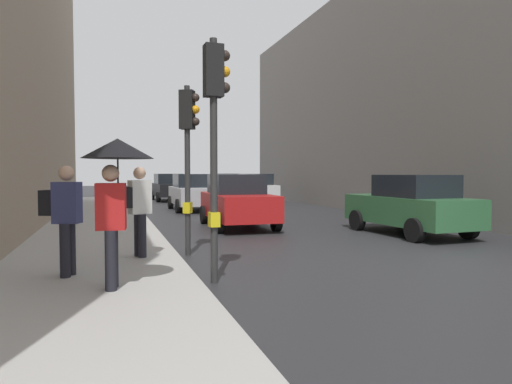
# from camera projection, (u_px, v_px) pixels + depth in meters

# --- Properties ---
(ground_plane) EXTENTS (120.00, 120.00, 0.00)m
(ground_plane) POSITION_uv_depth(u_px,v_px,m) (435.00, 263.00, 9.08)
(ground_plane) COLOR #28282B
(sidewalk_kerb) EXTENTS (3.30, 40.00, 0.16)m
(sidewalk_kerb) POSITION_uv_depth(u_px,v_px,m) (98.00, 234.00, 12.78)
(sidewalk_kerb) COLOR #A8A5A0
(sidewalk_kerb) RESTS_ON ground
(building_facade_right) EXTENTS (12.00, 29.02, 10.80)m
(building_facade_right) POSITION_uv_depth(u_px,v_px,m) (463.00, 102.00, 22.85)
(building_facade_right) COLOR slate
(building_facade_right) RESTS_ON ground
(traffic_light_near_left) EXTENTS (0.44, 0.25, 3.99)m
(traffic_light_near_left) POSITION_uv_depth(u_px,v_px,m) (215.00, 116.00, 7.38)
(traffic_light_near_left) COLOR #2D2D2D
(traffic_light_near_left) RESTS_ON ground
(traffic_light_near_right) EXTENTS (0.45, 0.36, 3.71)m
(traffic_light_near_right) POSITION_uv_depth(u_px,v_px,m) (188.00, 139.00, 9.88)
(traffic_light_near_right) COLOR #2D2D2D
(traffic_light_near_right) RESTS_ON ground
(car_red_sedan) EXTENTS (2.12, 4.25, 1.76)m
(car_red_sedan) POSITION_uv_depth(u_px,v_px,m) (237.00, 201.00, 15.15)
(car_red_sedan) COLOR red
(car_red_sedan) RESTS_ON ground
(car_silver_hatchback) EXTENTS (2.03, 4.21, 1.76)m
(car_silver_hatchback) POSITION_uv_depth(u_px,v_px,m) (193.00, 192.00, 21.98)
(car_silver_hatchback) COLOR #BCBCC1
(car_silver_hatchback) RESTS_ON ground
(car_dark_suv) EXTENTS (2.17, 4.28, 1.76)m
(car_dark_suv) POSITION_uv_depth(u_px,v_px,m) (169.00, 187.00, 29.61)
(car_dark_suv) COLOR black
(car_dark_suv) RESTS_ON ground
(car_green_estate) EXTENTS (2.16, 4.27, 1.76)m
(car_green_estate) POSITION_uv_depth(u_px,v_px,m) (410.00, 205.00, 13.30)
(car_green_estate) COLOR #2D6038
(car_green_estate) RESTS_ON ground
(car_blue_van) EXTENTS (2.17, 4.28, 1.76)m
(car_blue_van) POSITION_uv_depth(u_px,v_px,m) (226.00, 185.00, 35.46)
(car_blue_van) COLOR navy
(car_blue_van) RESTS_ON ground
(car_white_compact) EXTENTS (2.12, 4.25, 1.76)m
(car_white_compact) POSITION_uv_depth(u_px,v_px,m) (255.00, 189.00, 26.86)
(car_white_compact) COLOR silver
(car_white_compact) RESTS_ON ground
(pedestrian_with_umbrella) EXTENTS (1.00, 1.00, 2.14)m
(pedestrian_with_umbrella) POSITION_uv_depth(u_px,v_px,m) (116.00, 171.00, 6.40)
(pedestrian_with_umbrella) COLOR black
(pedestrian_with_umbrella) RESTS_ON sidewalk_kerb
(pedestrian_with_black_backpack) EXTENTS (0.66, 0.45, 1.77)m
(pedestrian_with_black_backpack) POSITION_uv_depth(u_px,v_px,m) (138.00, 206.00, 8.89)
(pedestrian_with_black_backpack) COLOR black
(pedestrian_with_black_backpack) RESTS_ON sidewalk_kerb
(pedestrian_with_grey_backpack) EXTENTS (0.66, 0.46, 1.77)m
(pedestrian_with_grey_backpack) POSITION_uv_depth(u_px,v_px,m) (64.00, 214.00, 7.23)
(pedestrian_with_grey_backpack) COLOR black
(pedestrian_with_grey_backpack) RESTS_ON sidewalk_kerb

